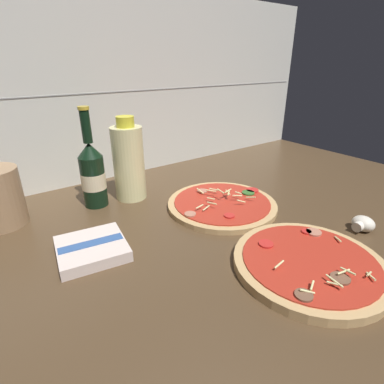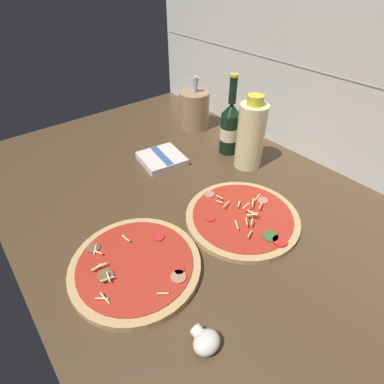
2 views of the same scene
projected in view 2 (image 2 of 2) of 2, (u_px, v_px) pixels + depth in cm
name	position (u px, v px, depth cm)	size (l,w,h in cm)	color
counter_slab	(211.00, 221.00, 79.46)	(160.00, 90.00, 2.50)	#4C3823
tile_backsplash	(335.00, 76.00, 83.97)	(160.00, 1.13, 60.00)	silver
pizza_near	(136.00, 266.00, 65.34)	(28.62, 28.62, 3.62)	tan
pizza_far	(242.00, 217.00, 77.63)	(29.37, 29.37, 4.75)	tan
beer_bottle	(230.00, 127.00, 99.35)	(6.40, 6.40, 26.43)	black
oil_bottle	(251.00, 135.00, 91.83)	(8.62, 8.62, 23.21)	beige
mushroom_left	(206.00, 341.00, 51.93)	(5.32, 5.07, 3.55)	white
utensil_crock	(194.00, 110.00, 115.46)	(11.42, 11.42, 19.93)	#9E7A56
dish_towel	(162.00, 159.00, 98.88)	(15.15, 14.93, 2.56)	beige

